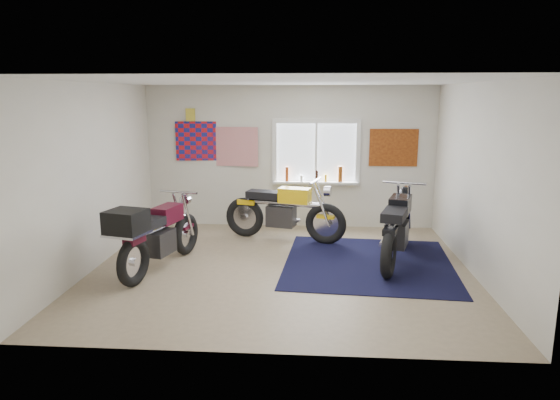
# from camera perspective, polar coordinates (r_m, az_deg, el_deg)

# --- Properties ---
(ground) EXTENTS (5.50, 5.50, 0.00)m
(ground) POSITION_cam_1_polar(r_m,az_deg,el_deg) (7.45, 0.13, -7.82)
(ground) COLOR #9E896B
(ground) RESTS_ON ground
(room_shell) EXTENTS (5.50, 5.50, 5.50)m
(room_shell) POSITION_cam_1_polar(r_m,az_deg,el_deg) (7.07, 0.14, 4.80)
(room_shell) COLOR white
(room_shell) RESTS_ON ground
(navy_rug) EXTENTS (2.68, 2.77, 0.01)m
(navy_rug) POSITION_cam_1_polar(r_m,az_deg,el_deg) (7.78, 10.04, -7.09)
(navy_rug) COLOR black
(navy_rug) RESTS_ON ground
(window_assembly) EXTENTS (1.66, 0.17, 1.26)m
(window_assembly) POSITION_cam_1_polar(r_m,az_deg,el_deg) (9.54, 4.14, 4.96)
(window_assembly) COLOR white
(window_assembly) RESTS_ON room_shell
(oil_bottles) EXTENTS (1.09, 0.09, 0.30)m
(oil_bottles) POSITION_cam_1_polar(r_m,az_deg,el_deg) (9.52, 4.48, 2.87)
(oil_bottles) COLOR maroon
(oil_bottles) RESTS_ON window_assembly
(flag_display) EXTENTS (1.60, 0.10, 1.17)m
(flag_display) POSITION_cam_1_polar(r_m,az_deg,el_deg) (9.78, -10.20, 9.56)
(flag_display) COLOR red
(flag_display) RESTS_ON room_shell
(triumph_poster) EXTENTS (0.90, 0.03, 0.70)m
(triumph_poster) POSITION_cam_1_polar(r_m,az_deg,el_deg) (9.65, 12.84, 5.85)
(triumph_poster) COLOR #A54C14
(triumph_poster) RESTS_ON room_shell
(yellow_triumph) EXTENTS (2.19, 0.82, 1.12)m
(yellow_triumph) POSITION_cam_1_polar(r_m,az_deg,el_deg) (8.76, 0.42, -1.46)
(yellow_triumph) COLOR black
(yellow_triumph) RESTS_ON ground
(black_chrome_bike) EXTENTS (0.90, 2.20, 1.16)m
(black_chrome_bike) POSITION_cam_1_polar(r_m,az_deg,el_deg) (7.84, 13.23, -3.27)
(black_chrome_bike) COLOR black
(black_chrome_bike) RESTS_ON navy_rug
(maroon_tourer) EXTENTS (0.93, 2.11, 1.08)m
(maroon_tourer) POSITION_cam_1_polar(r_m,az_deg,el_deg) (7.36, -14.11, -3.87)
(maroon_tourer) COLOR black
(maroon_tourer) RESTS_ON ground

